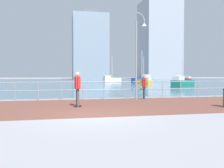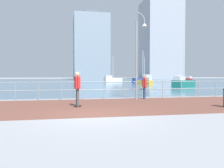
% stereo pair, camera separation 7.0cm
% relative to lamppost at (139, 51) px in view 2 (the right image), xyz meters
% --- Properties ---
extents(ground, '(220.00, 220.00, 0.00)m').
position_rel_lamppost_xyz_m(ground, '(-3.63, 34.49, -3.17)').
color(ground, '#9E9EA3').
extents(brick_paving, '(28.00, 6.72, 0.01)m').
position_rel_lamppost_xyz_m(brick_paving, '(-3.63, -2.76, -3.17)').
color(brick_paving, brown).
rests_on(brick_paving, ground).
extents(harbor_water, '(180.00, 88.00, 0.00)m').
position_rel_lamppost_xyz_m(harbor_water, '(-3.63, 45.60, -3.17)').
color(harbor_water, slate).
rests_on(harbor_water, ground).
extents(waterfront_railing, '(25.25, 0.06, 1.17)m').
position_rel_lamppost_xyz_m(waterfront_railing, '(-3.63, 0.60, -2.37)').
color(waterfront_railing, '#8C99A3').
rests_on(waterfront_railing, ground).
extents(lamppost, '(0.82, 0.36, 5.74)m').
position_rel_lamppost_xyz_m(lamppost, '(0.00, 0.00, 0.00)').
color(lamppost, gray).
rests_on(lamppost, ground).
extents(skateboarder, '(0.41, 0.56, 1.76)m').
position_rel_lamppost_xyz_m(skateboarder, '(-4.16, -3.05, -2.11)').
color(skateboarder, black).
rests_on(skateboarder, ground).
extents(bystander, '(0.28, 0.56, 1.58)m').
position_rel_lamppost_xyz_m(bystander, '(0.49, 0.25, -2.25)').
color(bystander, navy).
rests_on(bystander, ground).
extents(sailboat_white, '(4.48, 2.39, 6.02)m').
position_rel_lamppost_xyz_m(sailboat_white, '(5.91, 38.69, -2.60)').
color(sailboat_white, white).
rests_on(sailboat_white, ground).
extents(sailboat_ivory, '(4.99, 3.65, 6.83)m').
position_rel_lamppost_xyz_m(sailboat_ivory, '(11.34, 32.35, -2.52)').
color(sailboat_ivory, '#284799').
rests_on(sailboat_ivory, ground).
extents(sailboat_blue, '(2.98, 4.06, 5.56)m').
position_rel_lamppost_xyz_m(sailboat_blue, '(22.99, 36.43, -2.64)').
color(sailboat_blue, '#B21E1E').
rests_on(sailboat_blue, ground).
extents(sailboat_yellow, '(4.30, 3.62, 6.09)m').
position_rel_lamppost_xyz_m(sailboat_yellow, '(10.68, 13.92, -2.59)').
color(sailboat_yellow, '#197266').
rests_on(sailboat_yellow, ground).
extents(sailboat_red, '(2.30, 3.62, 4.88)m').
position_rel_lamppost_xyz_m(sailboat_red, '(8.92, 24.34, -2.71)').
color(sailboat_red, gold).
rests_on(sailboat_red, ground).
extents(tower_glass, '(12.29, 14.41, 24.97)m').
position_rel_lamppost_xyz_m(tower_glass, '(4.15, 71.20, 8.48)').
color(tower_glass, '#8493A3').
rests_on(tower_glass, ground).
extents(tower_brick, '(15.81, 16.16, 37.07)m').
position_rel_lamppost_xyz_m(tower_brick, '(37.32, 85.37, 14.53)').
color(tower_brick, '#A3A8B2').
rests_on(tower_brick, ground).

